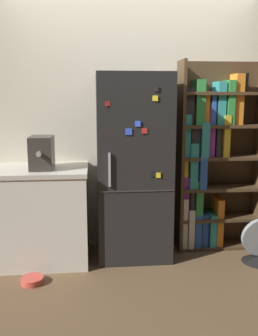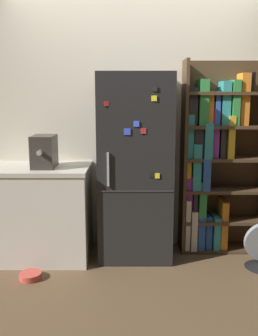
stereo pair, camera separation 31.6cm
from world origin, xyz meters
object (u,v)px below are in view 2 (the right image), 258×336
Objects in this scene: refrigerator at (134,168)px; pet_bowl at (29,276)px; espresso_machine at (43,152)px; bookshelf at (214,161)px.

pet_bowl is at bearing -150.54° from refrigerator.
pet_bowl is (-0.91, -0.51, -0.85)m from refrigerator.
refrigerator reaches higher than espresso_machine.
refrigerator is at bearing 4.99° from espresso_machine.
pet_bowl is (-1.71, -0.67, -0.89)m from bookshelf.
bookshelf is 2.04m from pet_bowl.
bookshelf is at bearing 10.75° from refrigerator.
bookshelf is 1.67m from espresso_machine.
refrigerator is 0.82m from bookshelf.
bookshelf is at bearing 21.27° from pet_bowl.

